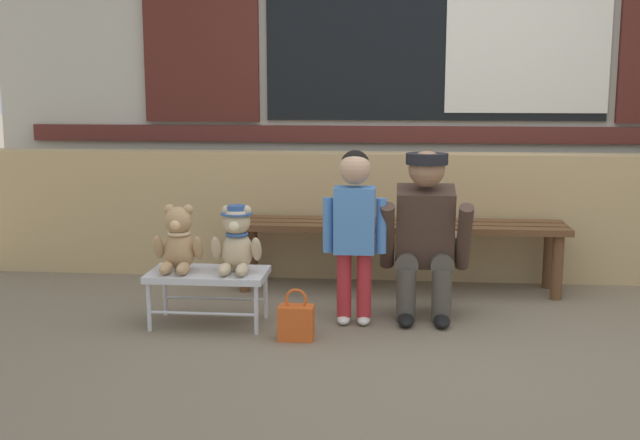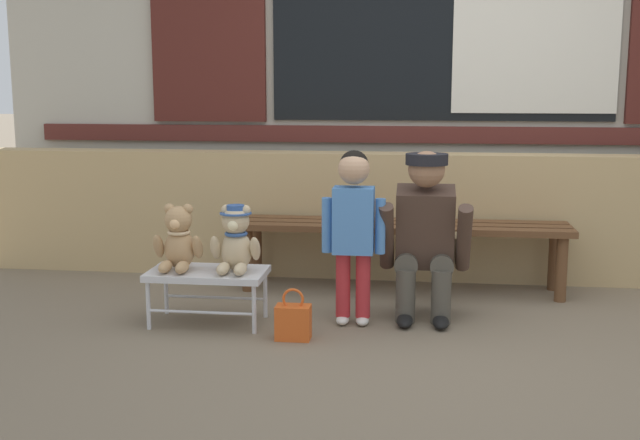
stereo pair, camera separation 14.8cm
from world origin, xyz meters
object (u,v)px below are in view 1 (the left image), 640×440
(small_display_bench, at_px, (208,277))
(teddy_bear_with_hat, at_px, (237,241))
(teddy_bear_plain, at_px, (179,241))
(handbag_on_ground, at_px, (296,322))
(child_standing, at_px, (355,218))
(adult_crouching, at_px, (427,234))
(wooden_bench_long, at_px, (398,233))

(small_display_bench, xyz_separation_m, teddy_bear_with_hat, (0.16, 0.00, 0.21))
(small_display_bench, height_order, teddy_bear_plain, teddy_bear_plain)
(teddy_bear_plain, height_order, handbag_on_ground, teddy_bear_plain)
(teddy_bear_with_hat, height_order, child_standing, child_standing)
(teddy_bear_plain, xyz_separation_m, child_standing, (0.95, 0.09, 0.13))
(teddy_bear_plain, distance_m, teddy_bear_with_hat, 0.32)
(small_display_bench, relative_size, teddy_bear_with_hat, 1.76)
(small_display_bench, relative_size, teddy_bear_plain, 1.76)
(small_display_bench, height_order, adult_crouching, adult_crouching)
(adult_crouching, bearing_deg, teddy_bear_with_hat, -166.63)
(adult_crouching, distance_m, handbag_on_ground, 0.91)
(wooden_bench_long, distance_m, adult_crouching, 0.63)
(wooden_bench_long, height_order, child_standing, child_standing)
(teddy_bear_plain, bearing_deg, adult_crouching, 10.31)
(teddy_bear_with_hat, relative_size, adult_crouching, 0.38)
(teddy_bear_with_hat, xyz_separation_m, child_standing, (0.63, 0.09, 0.12))
(wooden_bench_long, relative_size, small_display_bench, 3.28)
(wooden_bench_long, xyz_separation_m, teddy_bear_with_hat, (-0.87, -0.85, 0.10))
(teddy_bear_with_hat, bearing_deg, adult_crouching, 13.37)
(teddy_bear_with_hat, xyz_separation_m, handbag_on_ground, (0.35, -0.22, -0.38))
(small_display_bench, bearing_deg, wooden_bench_long, 39.34)
(small_display_bench, bearing_deg, handbag_on_ground, -23.08)
(wooden_bench_long, height_order, small_display_bench, wooden_bench_long)
(child_standing, height_order, adult_crouching, child_standing)
(adult_crouching, bearing_deg, handbag_on_ground, -145.60)
(small_display_bench, bearing_deg, adult_crouching, 11.72)
(wooden_bench_long, distance_m, teddy_bear_with_hat, 1.22)
(teddy_bear_plain, bearing_deg, handbag_on_ground, -18.09)
(teddy_bear_plain, relative_size, child_standing, 0.38)
(child_standing, xyz_separation_m, adult_crouching, (0.40, 0.15, -0.11))
(teddy_bear_with_hat, bearing_deg, teddy_bear_plain, -179.87)
(teddy_bear_plain, bearing_deg, teddy_bear_with_hat, 0.13)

